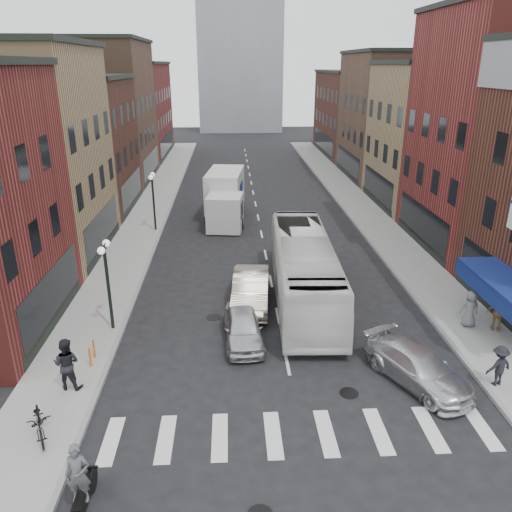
{
  "coord_description": "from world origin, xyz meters",
  "views": [
    {
      "loc": [
        -2.13,
        -15.7,
        11.04
      ],
      "look_at": [
        -0.95,
        6.28,
        2.53
      ],
      "focal_mm": 35.0,
      "sensor_mm": 36.0,
      "label": 1
    }
  ],
  "objects_px": {
    "ped_left_solo": "(67,364)",
    "ped_right_c": "(470,309)",
    "ped_right_b": "(499,313)",
    "transit_bus": "(304,269)",
    "sedan_left_far": "(251,290)",
    "box_truck": "(225,197)",
    "sedan_left_near": "(243,327)",
    "motorcycle_rider": "(80,483)",
    "streetlamp_far": "(153,191)",
    "parked_bicycle": "(40,422)",
    "curb_car": "(418,367)",
    "streetlamp_near": "(106,270)",
    "ped_right_a": "(499,366)",
    "bike_rack": "(92,353)"
  },
  "relations": [
    {
      "from": "box_truck",
      "to": "ped_right_b",
      "type": "height_order",
      "value": "box_truck"
    },
    {
      "from": "streetlamp_near",
      "to": "box_truck",
      "type": "xyz_separation_m",
      "value": [
        4.9,
        16.6,
        -1.18
      ]
    },
    {
      "from": "motorcycle_rider",
      "to": "sedan_left_near",
      "type": "height_order",
      "value": "motorcycle_rider"
    },
    {
      "from": "motorcycle_rider",
      "to": "sedan_left_far",
      "type": "bearing_deg",
      "value": 67.86
    },
    {
      "from": "sedan_left_near",
      "to": "ped_right_c",
      "type": "bearing_deg",
      "value": -0.44
    },
    {
      "from": "sedan_left_far",
      "to": "ped_left_solo",
      "type": "bearing_deg",
      "value": -131.37
    },
    {
      "from": "transit_bus",
      "to": "ped_right_b",
      "type": "distance_m",
      "value": 8.84
    },
    {
      "from": "sedan_left_far",
      "to": "ped_left_solo",
      "type": "xyz_separation_m",
      "value": [
        -6.8,
        -6.54,
        0.33
      ]
    },
    {
      "from": "ped_left_solo",
      "to": "streetlamp_near",
      "type": "bearing_deg",
      "value": -90.21
    },
    {
      "from": "streetlamp_near",
      "to": "parked_bicycle",
      "type": "distance_m",
      "value": 7.2
    },
    {
      "from": "sedan_left_far",
      "to": "parked_bicycle",
      "type": "bearing_deg",
      "value": -122.83
    },
    {
      "from": "ped_right_b",
      "to": "transit_bus",
      "type": "bearing_deg",
      "value": -3.87
    },
    {
      "from": "transit_bus",
      "to": "sedan_left_near",
      "type": "bearing_deg",
      "value": -125.92
    },
    {
      "from": "ped_right_b",
      "to": "motorcycle_rider",
      "type": "bearing_deg",
      "value": 51.17
    },
    {
      "from": "ped_left_solo",
      "to": "sedan_left_far",
      "type": "bearing_deg",
      "value": -128.13
    },
    {
      "from": "ped_left_solo",
      "to": "ped_right_c",
      "type": "height_order",
      "value": "ped_left_solo"
    },
    {
      "from": "ped_right_c",
      "to": "curb_car",
      "type": "bearing_deg",
      "value": 48.18
    },
    {
      "from": "motorcycle_rider",
      "to": "sedan_left_far",
      "type": "height_order",
      "value": "motorcycle_rider"
    },
    {
      "from": "transit_bus",
      "to": "ped_right_b",
      "type": "relative_size",
      "value": 6.94
    },
    {
      "from": "streetlamp_far",
      "to": "ped_right_b",
      "type": "height_order",
      "value": "streetlamp_far"
    },
    {
      "from": "streetlamp_near",
      "to": "curb_car",
      "type": "bearing_deg",
      "value": -20.41
    },
    {
      "from": "ped_right_c",
      "to": "streetlamp_near",
      "type": "bearing_deg",
      "value": -0.44
    },
    {
      "from": "sedan_left_near",
      "to": "sedan_left_far",
      "type": "distance_m",
      "value": 3.48
    },
    {
      "from": "motorcycle_rider",
      "to": "parked_bicycle",
      "type": "bearing_deg",
      "value": 125.34
    },
    {
      "from": "streetlamp_far",
      "to": "transit_bus",
      "type": "relative_size",
      "value": 0.35
    },
    {
      "from": "transit_bus",
      "to": "sedan_left_far",
      "type": "distance_m",
      "value": 2.82
    },
    {
      "from": "streetlamp_near",
      "to": "parked_bicycle",
      "type": "xyz_separation_m",
      "value": [
        -0.77,
        -6.8,
        -2.25
      ]
    },
    {
      "from": "ped_right_a",
      "to": "ped_right_c",
      "type": "bearing_deg",
      "value": -117.29
    },
    {
      "from": "streetlamp_far",
      "to": "ped_left_solo",
      "type": "relative_size",
      "value": 2.09
    },
    {
      "from": "curb_car",
      "to": "parked_bicycle",
      "type": "bearing_deg",
      "value": 164.28
    },
    {
      "from": "streetlamp_far",
      "to": "ped_left_solo",
      "type": "distance_m",
      "value": 18.4
    },
    {
      "from": "transit_bus",
      "to": "sedan_left_far",
      "type": "height_order",
      "value": "transit_bus"
    },
    {
      "from": "sedan_left_far",
      "to": "streetlamp_near",
      "type": "bearing_deg",
      "value": -155.38
    },
    {
      "from": "bike_rack",
      "to": "motorcycle_rider",
      "type": "relative_size",
      "value": 0.35
    },
    {
      "from": "parked_bicycle",
      "to": "ped_right_c",
      "type": "distance_m",
      "value": 17.6
    },
    {
      "from": "bike_rack",
      "to": "transit_bus",
      "type": "relative_size",
      "value": 0.07
    },
    {
      "from": "streetlamp_far",
      "to": "parked_bicycle",
      "type": "height_order",
      "value": "streetlamp_far"
    },
    {
      "from": "streetlamp_far",
      "to": "box_truck",
      "type": "relative_size",
      "value": 0.5
    },
    {
      "from": "streetlamp_far",
      "to": "curb_car",
      "type": "height_order",
      "value": "streetlamp_far"
    },
    {
      "from": "ped_right_a",
      "to": "ped_right_b",
      "type": "bearing_deg",
      "value": -132.49
    },
    {
      "from": "sedan_left_far",
      "to": "ped_right_b",
      "type": "height_order",
      "value": "ped_right_b"
    },
    {
      "from": "sedan_left_far",
      "to": "ped_right_c",
      "type": "bearing_deg",
      "value": -12.06
    },
    {
      "from": "ped_right_a",
      "to": "bike_rack",
      "type": "bearing_deg",
      "value": -23.8
    },
    {
      "from": "box_truck",
      "to": "sedan_left_near",
      "type": "relative_size",
      "value": 2.11
    },
    {
      "from": "parked_bicycle",
      "to": "ped_right_c",
      "type": "xyz_separation_m",
      "value": [
        16.48,
        6.16,
        0.32
      ]
    },
    {
      "from": "motorcycle_rider",
      "to": "ped_left_solo",
      "type": "distance_m",
      "value": 5.77
    },
    {
      "from": "box_truck",
      "to": "parked_bicycle",
      "type": "height_order",
      "value": "box_truck"
    },
    {
      "from": "bike_rack",
      "to": "sedan_left_near",
      "type": "bearing_deg",
      "value": 14.22
    },
    {
      "from": "bike_rack",
      "to": "ped_right_c",
      "type": "bearing_deg",
      "value": 7.37
    },
    {
      "from": "curb_car",
      "to": "bike_rack",
      "type": "bearing_deg",
      "value": 145.74
    }
  ]
}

